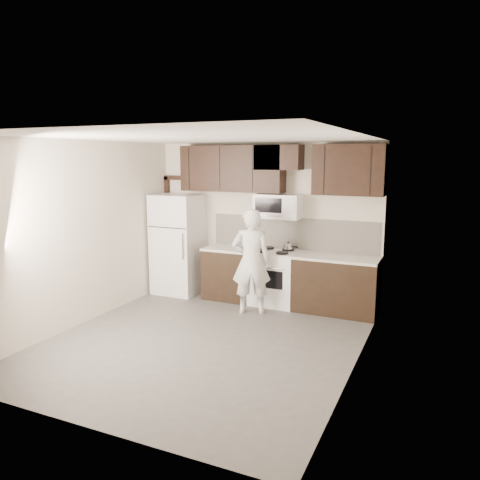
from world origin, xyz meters
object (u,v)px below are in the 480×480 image
Objects in this scene: microwave at (278,206)px; person at (251,261)px; refrigerator at (178,244)px; stove at (275,277)px.

microwave is 0.45× the size of person.
refrigerator reaches higher than person.
microwave reaches higher than refrigerator.
person is at bearing -104.36° from microwave.
stove is 1.20m from microwave.
person is (-0.18, -0.59, 0.38)m from stove.
person is (-0.18, -0.71, -0.81)m from microwave.
refrigerator is at bearing -174.85° from microwave.
stove is 1.90m from refrigerator.
microwave is at bearing 5.15° from refrigerator.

